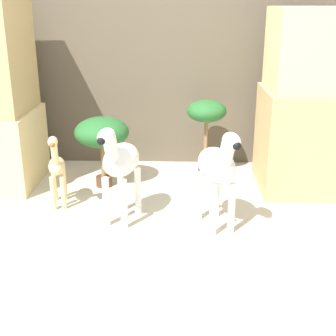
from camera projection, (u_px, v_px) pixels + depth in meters
ground_plane at (136, 248)px, 2.81m from camera, size 14.00×14.00×0.00m
wall_back at (151, 38)px, 3.98m from camera, size 6.40×0.08×2.20m
rock_pillar_right at (305, 106)px, 3.53m from camera, size 0.63×0.70×1.36m
zebra_right at (218, 167)px, 2.93m from camera, size 0.31×0.49×0.69m
zebra_left at (120, 162)px, 3.02m from camera, size 0.30×0.49×0.69m
giraffe_figurine at (57, 168)px, 3.29m from camera, size 0.16×0.37×0.56m
potted_palm_front at (206, 116)px, 3.84m from camera, size 0.33×0.33×0.64m
potted_palm_back at (102, 134)px, 3.61m from camera, size 0.42×0.42×0.56m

